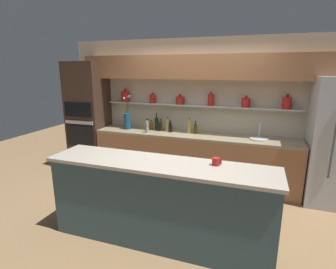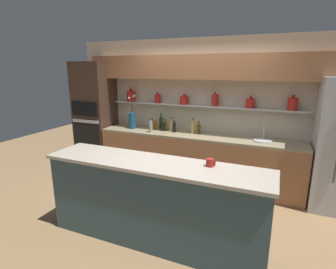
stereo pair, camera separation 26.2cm
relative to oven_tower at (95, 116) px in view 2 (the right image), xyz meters
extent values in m
plane|color=olive|center=(2.24, -1.24, -1.10)|extent=(12.00, 12.00, 0.00)
cube|color=beige|center=(2.24, 0.36, 0.20)|extent=(5.20, 0.10, 2.60)
cube|color=#B7B7BC|center=(2.20, 0.22, 0.31)|extent=(3.54, 0.18, 0.02)
cylinder|color=#AD1E19|center=(0.75, 0.21, 0.42)|extent=(0.16, 0.16, 0.20)
sphere|color=#AD1E19|center=(0.75, 0.21, 0.55)|extent=(0.06, 0.06, 0.06)
cylinder|color=#AD1E19|center=(1.34, 0.21, 0.40)|extent=(0.12, 0.12, 0.16)
sphere|color=#AD1E19|center=(1.34, 0.21, 0.50)|extent=(0.04, 0.04, 0.04)
cylinder|color=#AD1E19|center=(1.88, 0.21, 0.39)|extent=(0.16, 0.16, 0.14)
sphere|color=#AD1E19|center=(1.88, 0.21, 0.49)|extent=(0.06, 0.06, 0.06)
cylinder|color=#AD1E19|center=(2.46, 0.21, 0.43)|extent=(0.11, 0.11, 0.21)
sphere|color=#AD1E19|center=(2.46, 0.21, 0.55)|extent=(0.04, 0.04, 0.04)
cylinder|color=#AD1E19|center=(3.06, 0.21, 0.40)|extent=(0.15, 0.15, 0.15)
sphere|color=#AD1E19|center=(3.06, 0.21, 0.50)|extent=(0.05, 0.05, 0.05)
cylinder|color=#AD1E19|center=(3.70, 0.21, 0.42)|extent=(0.15, 0.15, 0.20)
sphere|color=#AD1E19|center=(3.70, 0.21, 0.54)|extent=(0.05, 0.05, 0.05)
cube|color=#99603D|center=(2.24, 0.14, 0.99)|extent=(4.42, 0.34, 0.42)
cube|color=#99603D|center=(2.20, 0.00, -0.66)|extent=(3.64, 0.62, 0.88)
cube|color=gray|center=(2.20, 0.00, -0.20)|extent=(3.64, 0.62, 0.04)
cube|color=#334C56|center=(2.24, -1.82, -0.61)|extent=(2.62, 0.55, 0.98)
cube|color=#ADA393|center=(2.24, -1.82, -0.10)|extent=(2.68, 0.61, 0.04)
cube|color=#3D281E|center=(0.00, 0.00, 0.00)|extent=(0.72, 0.62, 2.20)
cube|color=black|center=(0.00, -0.32, -0.32)|extent=(0.60, 0.02, 0.40)
cube|color=black|center=(0.00, -0.32, 0.20)|extent=(0.60, 0.02, 0.28)
cube|color=#B7B7BC|center=(0.00, -0.32, -0.05)|extent=(0.63, 0.02, 0.06)
cylinder|color=navy|center=(0.89, -0.01, -0.02)|extent=(0.13, 0.13, 0.31)
cylinder|color=#4C3319|center=(0.90, 0.01, 0.29)|extent=(0.05, 0.03, 0.32)
sphere|color=silver|center=(0.93, 0.04, 0.46)|extent=(0.04, 0.04, 0.04)
cylinder|color=#4C3319|center=(0.88, -0.01, 0.28)|extent=(0.02, 0.06, 0.28)
sphere|color=silver|center=(0.84, -0.02, 0.42)|extent=(0.04, 0.04, 0.04)
cylinder|color=#4C3319|center=(0.89, 0.02, 0.29)|extent=(0.09, 0.01, 0.30)
sphere|color=silver|center=(0.89, 0.06, 0.44)|extent=(0.04, 0.04, 0.04)
cylinder|color=#B7B7BC|center=(3.32, 0.00, -0.17)|extent=(0.29, 0.29, 0.02)
cylinder|color=#B7B7BC|center=(3.32, 0.11, -0.05)|extent=(0.02, 0.02, 0.22)
cylinder|color=#B7B7BC|center=(3.32, 0.05, 0.06)|extent=(0.02, 0.12, 0.02)
cylinder|color=black|center=(1.70, 0.18, -0.11)|extent=(0.05, 0.05, 0.13)
cylinder|color=black|center=(1.70, 0.18, -0.03)|extent=(0.03, 0.03, 0.04)
cylinder|color=black|center=(1.70, 0.18, 0.00)|extent=(0.03, 0.03, 0.01)
cylinder|color=black|center=(1.52, 0.03, -0.11)|extent=(0.05, 0.05, 0.13)
cylinder|color=black|center=(1.52, 0.03, -0.03)|extent=(0.03, 0.03, 0.04)
cylinder|color=black|center=(1.52, 0.03, 0.00)|extent=(0.03, 0.03, 0.01)
cylinder|color=tan|center=(1.69, 0.06, -0.08)|extent=(0.07, 0.07, 0.20)
cylinder|color=tan|center=(1.69, 0.06, 0.05)|extent=(0.03, 0.03, 0.04)
cylinder|color=black|center=(1.69, 0.06, 0.08)|extent=(0.03, 0.03, 0.01)
cylinder|color=black|center=(1.77, 0.02, -0.12)|extent=(0.05, 0.05, 0.12)
cylinder|color=black|center=(1.77, 0.02, -0.05)|extent=(0.03, 0.03, 0.04)
cylinder|color=black|center=(1.77, 0.02, -0.02)|extent=(0.03, 0.03, 0.01)
cylinder|color=#47380A|center=(2.22, 0.07, -0.10)|extent=(0.06, 0.06, 0.16)
cylinder|color=#47380A|center=(2.22, 0.07, 0.01)|extent=(0.03, 0.03, 0.05)
cylinder|color=black|center=(2.22, 0.07, 0.04)|extent=(0.03, 0.03, 0.01)
cylinder|color=gray|center=(1.37, -0.16, -0.08)|extent=(0.07, 0.07, 0.20)
cylinder|color=gray|center=(1.37, -0.16, 0.05)|extent=(0.03, 0.03, 0.04)
cylinder|color=black|center=(1.37, -0.16, 0.08)|extent=(0.03, 0.03, 0.01)
cylinder|color=#9E4C0A|center=(1.35, 0.10, -0.11)|extent=(0.06, 0.06, 0.13)
cylinder|color=#9E4C0A|center=(1.35, 0.10, -0.03)|extent=(0.03, 0.03, 0.04)
cylinder|color=black|center=(1.35, 0.10, 0.00)|extent=(0.03, 0.03, 0.01)
cylinder|color=#47380A|center=(1.31, 0.02, -0.10)|extent=(0.06, 0.06, 0.16)
cylinder|color=#47380A|center=(1.31, 0.02, 0.01)|extent=(0.03, 0.03, 0.05)
cylinder|color=black|center=(1.31, 0.02, 0.04)|extent=(0.03, 0.03, 0.01)
cylinder|color=#193814|center=(1.42, 0.18, -0.07)|extent=(0.07, 0.07, 0.22)
cylinder|color=#193814|center=(1.42, 0.18, 0.08)|extent=(0.02, 0.02, 0.08)
cylinder|color=black|center=(1.42, 0.18, 0.13)|extent=(0.03, 0.03, 0.01)
cylinder|color=tan|center=(2.11, 0.07, -0.07)|extent=(0.07, 0.07, 0.22)
cylinder|color=tan|center=(2.11, 0.07, 0.06)|extent=(0.03, 0.03, 0.04)
cylinder|color=black|center=(2.11, 0.07, 0.09)|extent=(0.03, 0.03, 0.01)
cylinder|color=#47380A|center=(1.55, 0.09, -0.10)|extent=(0.05, 0.05, 0.16)
cylinder|color=#47380A|center=(1.55, 0.09, 0.00)|extent=(0.03, 0.03, 0.05)
cylinder|color=black|center=(1.55, 0.09, 0.04)|extent=(0.03, 0.03, 0.01)
cylinder|color=maroon|center=(2.87, -1.69, -0.03)|extent=(0.09, 0.09, 0.09)
cube|color=maroon|center=(2.92, -1.69, -0.03)|extent=(0.02, 0.01, 0.06)
camera|label=1|loc=(3.26, -4.46, 0.97)|focal=28.00mm
camera|label=2|loc=(3.51, -4.36, 0.97)|focal=28.00mm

